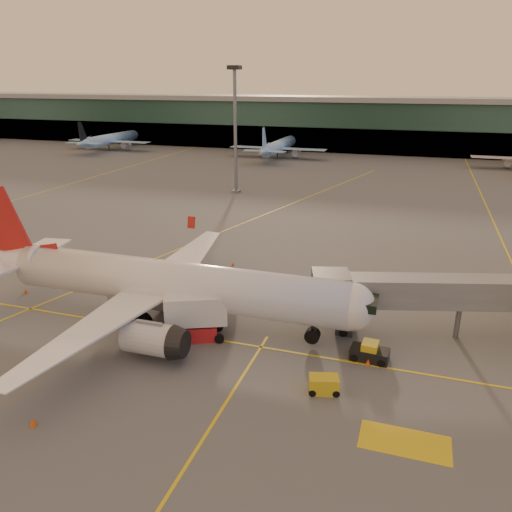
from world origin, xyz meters
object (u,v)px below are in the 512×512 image
(catering_truck, at_px, (197,314))
(pushback_tug, at_px, (370,353))
(main_airplane, at_px, (162,284))
(gpu_cart, at_px, (324,385))

(catering_truck, xyz_separation_m, pushback_tug, (15.75, 1.09, -1.82))
(main_airplane, height_order, gpu_cart, main_airplane)
(main_airplane, bearing_deg, pushback_tug, -2.83)
(main_airplane, distance_m, gpu_cart, 19.09)
(catering_truck, bearing_deg, gpu_cart, -44.68)
(catering_truck, height_order, pushback_tug, catering_truck)
(main_airplane, xyz_separation_m, pushback_tug, (20.34, -0.87, -3.44))
(main_airplane, relative_size, gpu_cart, 16.06)
(gpu_cart, bearing_deg, main_airplane, 143.13)
(main_airplane, bearing_deg, gpu_cart, -21.71)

